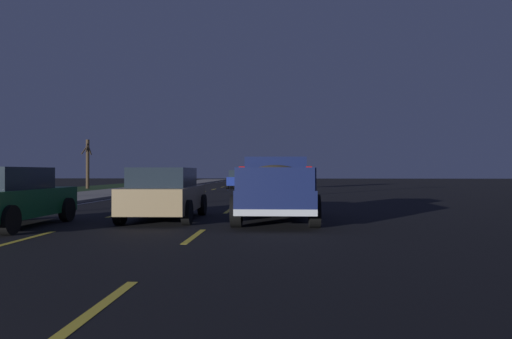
# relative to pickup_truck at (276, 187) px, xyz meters

# --- Properties ---
(ground) EXTENTS (144.00, 144.00, 0.00)m
(ground) POSITION_rel_pickup_truck_xyz_m (13.58, 3.50, -0.98)
(ground) COLOR black
(sidewalk_shoulder) EXTENTS (108.00, 4.00, 0.12)m
(sidewalk_shoulder) POSITION_rel_pickup_truck_xyz_m (13.58, 10.95, -0.92)
(sidewalk_shoulder) COLOR gray
(sidewalk_shoulder) RESTS_ON ground
(grass_verge) EXTENTS (108.00, 6.00, 0.01)m
(grass_verge) POSITION_rel_pickup_truck_xyz_m (13.58, 15.95, -0.98)
(grass_verge) COLOR #1E3819
(grass_verge) RESTS_ON ground
(lane_markings) EXTENTS (108.00, 7.04, 0.01)m
(lane_markings) POSITION_rel_pickup_truck_xyz_m (16.80, 6.57, -0.98)
(lane_markings) COLOR yellow
(lane_markings) RESTS_ON ground
(pickup_truck) EXTENTS (5.44, 2.31, 1.87)m
(pickup_truck) POSITION_rel_pickup_truck_xyz_m (0.00, 0.00, 0.00)
(pickup_truck) COLOR #141E4C
(pickup_truck) RESTS_ON ground
(sedan_green) EXTENTS (4.42, 2.05, 1.54)m
(sedan_green) POSITION_rel_pickup_truck_xyz_m (-2.29, 6.84, -0.20)
(sedan_green) COLOR #14592D
(sedan_green) RESTS_ON ground
(sedan_blue) EXTENTS (4.40, 2.03, 1.54)m
(sedan_blue) POSITION_rel_pickup_truck_xyz_m (26.75, 3.36, -0.20)
(sedan_blue) COLOR navy
(sedan_blue) RESTS_ON ground
(sedan_tan) EXTENTS (4.45, 2.11, 1.54)m
(sedan_tan) POSITION_rel_pickup_truck_xyz_m (-0.06, 3.28, -0.20)
(sedan_tan) COLOR #9E845B
(sedan_tan) RESTS_ON ground
(bare_tree_far) EXTENTS (2.08, 0.64, 4.11)m
(bare_tree_far) POSITION_rel_pickup_truck_xyz_m (25.48, 16.07, 1.21)
(bare_tree_far) COLOR #423323
(bare_tree_far) RESTS_ON ground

